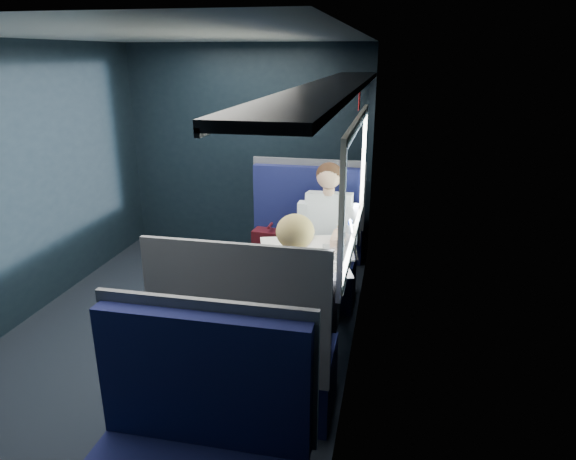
% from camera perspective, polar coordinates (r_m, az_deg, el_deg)
% --- Properties ---
extents(ground, '(2.80, 4.20, 0.01)m').
position_cam_1_polar(ground, '(4.44, -11.65, -10.93)').
color(ground, black).
extents(room_shell, '(3.00, 4.40, 2.40)m').
position_cam_1_polar(room_shell, '(3.92, -12.78, 8.17)').
color(room_shell, black).
rests_on(room_shell, ground).
extents(table, '(0.62, 1.00, 0.74)m').
position_cam_1_polar(table, '(3.87, 1.93, -4.15)').
color(table, '#54565E').
rests_on(table, ground).
extents(seat_bay_near, '(1.04, 0.62, 1.26)m').
position_cam_1_polar(seat_bay_near, '(4.78, 1.44, -2.62)').
color(seat_bay_near, '#0E103D').
rests_on(seat_bay_near, ground).
extents(seat_bay_far, '(1.04, 0.62, 1.26)m').
position_cam_1_polar(seat_bay_far, '(3.26, -4.13, -13.88)').
color(seat_bay_far, '#0E103D').
rests_on(seat_bay_far, ground).
extents(seat_row_front, '(1.04, 0.51, 1.16)m').
position_cam_1_polar(seat_row_front, '(5.64, 3.24, 0.68)').
color(seat_row_front, '#0E103D').
rests_on(seat_row_front, ground).
extents(man, '(0.53, 0.56, 1.32)m').
position_cam_1_polar(man, '(4.48, 4.34, -0.11)').
color(man, black).
rests_on(man, ground).
extents(woman, '(0.53, 0.56, 1.32)m').
position_cam_1_polar(woman, '(3.20, 0.92, -8.08)').
color(woman, black).
rests_on(woman, ground).
extents(papers, '(0.83, 1.01, 0.01)m').
position_cam_1_polar(papers, '(3.86, 1.63, -2.90)').
color(papers, white).
rests_on(papers, table).
extents(laptop, '(0.28, 0.35, 0.24)m').
position_cam_1_polar(laptop, '(3.90, 6.40, -1.79)').
color(laptop, silver).
rests_on(laptop, table).
extents(bottle_small, '(0.06, 0.06, 0.21)m').
position_cam_1_polar(bottle_small, '(4.07, 6.88, -0.48)').
color(bottle_small, silver).
rests_on(bottle_small, table).
extents(cup, '(0.07, 0.07, 0.09)m').
position_cam_1_polar(cup, '(4.19, 7.00, -0.62)').
color(cup, white).
rests_on(cup, table).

